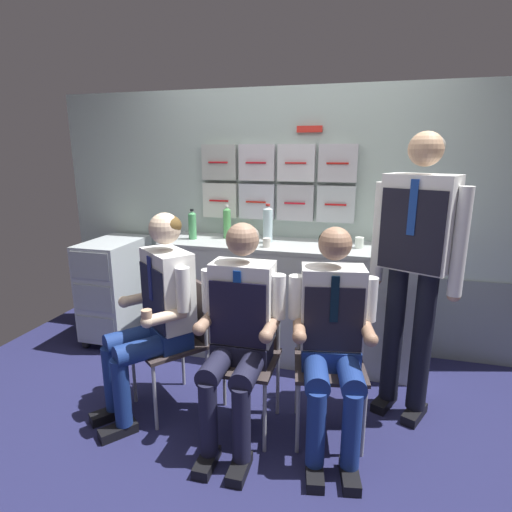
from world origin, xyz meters
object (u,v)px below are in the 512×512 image
Objects in this scene: service_trolley at (116,287)px; espresso_cup_small at (267,242)px; crew_member_right at (239,325)px; folding_chair_right at (247,341)px; crew_member_standing at (416,252)px; folding_chair_left at (181,328)px; crew_member_by_counter at (333,331)px; water_bottle_tall at (192,225)px; crew_member_left at (157,306)px; folding_chair_by_counter at (329,345)px; snack_banana at (240,241)px.

service_trolley is 13.08× the size of espresso_cup_small.
crew_member_right is at bearing -33.71° from service_trolley.
folding_chair_right is 1.15m from crew_member_standing.
espresso_cup_small is at bearing 60.18° from folding_chair_left.
crew_member_by_counter is 5.05× the size of water_bottle_tall.
crew_member_standing is 7.06× the size of water_bottle_tall.
folding_chair_left is at bearing 51.53° from crew_member_left.
crew_member_right is 1.49× the size of folding_chair_by_counter.
crew_member_by_counter is 1.25m from snack_banana.
crew_member_left is 1.61m from crew_member_standing.
folding_chair_right is 0.48× the size of crew_member_standing.
folding_chair_left is at bearing -72.10° from water_bottle_tall.
crew_member_by_counter is 0.71× the size of crew_member_standing.
service_trolley is at bearing 159.16° from folding_chair_by_counter.
service_trolley is at bearing 150.82° from folding_chair_right.
service_trolley is at bearing -179.61° from snack_banana.
crew_member_left is 1.02m from water_bottle_tall.
crew_member_right is 1.01× the size of crew_member_by_counter.
folding_chair_by_counter is 0.48× the size of crew_member_standing.
crew_member_right reaches higher than folding_chair_left.
crew_member_standing is at bearing 44.48° from crew_member_by_counter.
folding_chair_left is 0.95m from folding_chair_by_counter.
crew_member_by_counter is at bearing -1.21° from crew_member_left.
crew_member_standing is (2.41, -0.48, 0.59)m from service_trolley.
water_bottle_tall is at bearing 5.26° from service_trolley.
service_trolley reaches higher than folding_chair_left.
folding_chair_by_counter is 12.43× the size of espresso_cup_small.
crew_member_right reaches higher than espresso_cup_small.
espresso_cup_small reaches higher than folding_chair_by_counter.
water_bottle_tall is at bearing 99.97° from crew_member_left.
folding_chair_right is at bearing -160.32° from crew_member_standing.
crew_member_by_counter reaches higher than folding_chair_left.
water_bottle_tall reaches higher than snack_banana.
crew_member_by_counter is 1.07m from espresso_cup_small.
folding_chair_by_counter is 1.17m from snack_banana.
crew_member_standing reaches higher than snack_banana.
crew_member_by_counter reaches higher than snack_banana.
folding_chair_left is at bearing 154.51° from crew_member_right.
crew_member_standing reaches higher than folding_chair_right.
espresso_cup_small is (-1.02, 0.42, -0.09)m from crew_member_standing.
service_trolley is 1.48m from espresso_cup_small.
water_bottle_tall is at bearing 107.90° from folding_chair_left.
folding_chair_right is 3.42× the size of water_bottle_tall.
service_trolley is 1.25m from folding_chair_left.
crew_member_left is 0.74× the size of crew_member_standing.
crew_member_by_counter is at bearing -8.52° from folding_chair_left.
folding_chair_right is 0.49m from folding_chair_by_counter.
folding_chair_left is 0.66× the size of crew_member_left.
snack_banana is (-1.25, 0.48, -0.10)m from crew_member_standing.
crew_member_left is 5.19× the size of water_bottle_tall.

